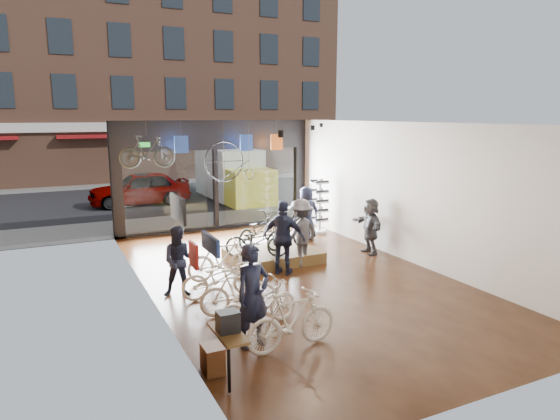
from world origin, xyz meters
TOP-DOWN VIEW (x-y plane):
  - ground_plane at (0.00, 0.00)m, footprint 7.00×12.00m
  - ceiling at (0.00, 0.00)m, footprint 7.00×12.00m
  - wall_left at (-3.52, 0.00)m, footprint 0.04×12.00m
  - wall_right at (3.52, 0.00)m, footprint 0.04×12.00m
  - wall_back at (0.00, -6.02)m, footprint 7.00×0.04m
  - storefront at (0.00, 6.00)m, footprint 7.00×0.26m
  - exit_sign at (-2.40, 5.88)m, footprint 0.35×0.06m
  - street_road at (0.00, 15.00)m, footprint 30.00×18.00m
  - sidewalk_near at (0.00, 7.20)m, footprint 30.00×2.40m
  - sidewalk_far at (0.00, 19.00)m, footprint 30.00×2.00m
  - opposite_building at (0.00, 21.50)m, footprint 26.00×5.00m
  - street_car at (-1.57, 12.00)m, footprint 4.38×1.76m
  - box_truck at (2.64, 11.00)m, footprint 2.04×6.12m
  - floor_bike_1 at (-1.79, -3.42)m, footprint 1.77×0.60m
  - floor_bike_2 at (-1.97, -2.34)m, footprint 1.81×0.88m
  - floor_bike_3 at (-2.06, -1.60)m, footprint 1.66×0.66m
  - floor_bike_4 at (-2.08, -0.53)m, footprint 1.78×0.70m
  - floor_bike_5 at (-1.66, 0.60)m, footprint 1.75×0.52m
  - display_platform at (0.14, 1.52)m, footprint 2.40×1.80m
  - display_bike_left at (-0.52, 1.10)m, footprint 1.74×1.22m
  - display_bike_mid at (0.61, 1.50)m, footprint 1.58×0.77m
  - display_bike_right at (-0.02, 2.17)m, footprint 1.84×1.41m
  - customer_0 at (-2.35, -3.03)m, footprint 0.76×0.59m
  - customer_1 at (-2.86, -0.04)m, footprint 0.91×0.78m
  - customer_2 at (-0.11, 0.34)m, footprint 1.12×1.11m
  - customer_3 at (0.61, 0.78)m, footprint 1.34×1.05m
  - customer_4 at (2.13, 3.25)m, footprint 0.93×0.70m
  - customer_5 at (3.00, 0.98)m, footprint 0.68×1.56m
  - sunglasses_rack at (2.95, 3.83)m, footprint 0.66×0.61m
  - wall_merch at (-3.38, -3.50)m, footprint 0.40×2.40m
  - penny_farthing at (-0.02, 4.21)m, footprint 1.60×0.06m
  - hung_bike at (-2.65, 4.20)m, footprint 1.62×0.62m
  - jersey_left at (-1.37, 5.20)m, footprint 0.45×0.03m
  - jersey_mid at (0.87, 5.20)m, footprint 0.45×0.03m
  - jersey_right at (2.00, 5.20)m, footprint 0.45×0.03m

SIDE VIEW (x-z plane):
  - ground_plane at x=0.00m, z-range -0.04..0.00m
  - street_road at x=0.00m, z-range -0.02..0.00m
  - sidewalk_near at x=0.00m, z-range 0.00..0.12m
  - sidewalk_far at x=0.00m, z-range 0.00..0.12m
  - display_platform at x=0.14m, z-range 0.00..0.30m
  - floor_bike_2 at x=-1.97m, z-range 0.00..0.91m
  - floor_bike_4 at x=-2.08m, z-range 0.00..0.92m
  - floor_bike_3 at x=-2.06m, z-range 0.00..0.97m
  - floor_bike_5 at x=-1.66m, z-range 0.00..1.05m
  - floor_bike_1 at x=-1.79m, z-range 0.00..1.05m
  - display_bike_left at x=-0.52m, z-range 0.30..1.17m
  - street_car at x=-1.57m, z-range 0.00..1.49m
  - display_bike_mid at x=0.61m, z-range 0.30..1.21m
  - display_bike_right at x=-0.02m, z-range 0.30..1.23m
  - customer_1 at x=-2.86m, z-range 0.00..1.60m
  - customer_5 at x=3.00m, z-range 0.00..1.63m
  - customer_4 at x=2.13m, z-range 0.00..1.73m
  - customer_3 at x=0.61m, z-range 0.00..1.81m
  - customer_0 at x=-2.35m, z-range 0.00..1.84m
  - sunglasses_rack at x=2.95m, z-range 0.00..1.85m
  - customer_2 at x=-0.11m, z-range 0.00..1.90m
  - box_truck at x=2.64m, z-range 0.00..2.41m
  - wall_merch at x=-3.38m, z-range 0.00..2.60m
  - wall_left at x=-3.52m, z-range 0.00..3.80m
  - wall_right at x=3.52m, z-range 0.00..3.80m
  - wall_back at x=0.00m, z-range 0.00..3.80m
  - storefront at x=0.00m, z-range 0.00..3.80m
  - penny_farthing at x=-0.02m, z-range 1.86..3.14m
  - hung_bike at x=-2.65m, z-range 2.45..3.40m
  - exit_sign at x=-2.40m, z-range 2.96..3.14m
  - jersey_left at x=-1.37m, z-range 2.77..3.32m
  - jersey_mid at x=0.87m, z-range 2.77..3.32m
  - jersey_right at x=2.00m, z-range 2.77..3.32m
  - ceiling at x=0.00m, z-range 3.80..3.84m
  - opposite_building at x=0.00m, z-range 0.00..14.00m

